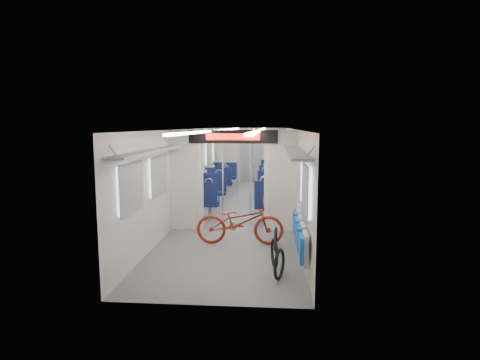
{
  "coord_description": "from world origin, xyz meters",
  "views": [
    {
      "loc": [
        0.86,
        -11.06,
        2.4
      ],
      "look_at": [
        0.13,
        -1.72,
        1.12
      ],
      "focal_mm": 30.0,
      "sensor_mm": 36.0,
      "label": 1
    }
  ],
  "objects_px": {
    "bicycle": "(240,222)",
    "bike_hoop_b": "(274,255)",
    "stanchion_far_left": "(237,164)",
    "seat_bay_far_left": "(222,177)",
    "seat_bay_far_right": "(273,175)",
    "stanchion_near_right": "(250,179)",
    "bike_hoop_c": "(276,240)",
    "seat_bay_near_right": "(274,193)",
    "bike_hoop_a": "(279,266)",
    "stanchion_far_right": "(254,164)",
    "seat_bay_near_left": "(206,193)",
    "flip_bench": "(300,234)",
    "stanchion_near_left": "(223,178)"
  },
  "relations": [
    {
      "from": "stanchion_near_right",
      "to": "stanchion_far_right",
      "type": "xyz_separation_m",
      "value": [
        -0.07,
        3.67,
        0.0
      ]
    },
    {
      "from": "bike_hoop_c",
      "to": "stanchion_far_left",
      "type": "xyz_separation_m",
      "value": [
        -1.21,
        5.56,
        0.94
      ]
    },
    {
      "from": "bike_hoop_a",
      "to": "stanchion_far_right",
      "type": "bearing_deg",
      "value": 95.73
    },
    {
      "from": "seat_bay_near_left",
      "to": "stanchion_near_left",
      "type": "relative_size",
      "value": 0.89
    },
    {
      "from": "seat_bay_far_right",
      "to": "seat_bay_far_left",
      "type": "bearing_deg",
      "value": -172.9
    },
    {
      "from": "seat_bay_near_left",
      "to": "flip_bench",
      "type": "bearing_deg",
      "value": -61.38
    },
    {
      "from": "bike_hoop_c",
      "to": "stanchion_near_right",
      "type": "height_order",
      "value": "stanchion_near_right"
    },
    {
      "from": "flip_bench",
      "to": "stanchion_far_right",
      "type": "distance_m",
      "value": 6.53
    },
    {
      "from": "seat_bay_near_left",
      "to": "seat_bay_near_right",
      "type": "distance_m",
      "value": 1.87
    },
    {
      "from": "bike_hoop_c",
      "to": "seat_bay_near_right",
      "type": "bearing_deg",
      "value": 90.46
    },
    {
      "from": "bicycle",
      "to": "seat_bay_near_right",
      "type": "bearing_deg",
      "value": -14.43
    },
    {
      "from": "stanchion_far_left",
      "to": "bike_hoop_c",
      "type": "bearing_deg",
      "value": -77.69
    },
    {
      "from": "seat_bay_far_right",
      "to": "stanchion_near_left",
      "type": "xyz_separation_m",
      "value": [
        -1.23,
        -5.19,
        0.57
      ]
    },
    {
      "from": "seat_bay_near_left",
      "to": "seat_bay_far_left",
      "type": "relative_size",
      "value": 1.01
    },
    {
      "from": "flip_bench",
      "to": "seat_bay_far_left",
      "type": "distance_m",
      "value": 8.13
    },
    {
      "from": "seat_bay_far_right",
      "to": "stanchion_near_right",
      "type": "bearing_deg",
      "value": -96.11
    },
    {
      "from": "bike_hoop_a",
      "to": "stanchion_near_left",
      "type": "xyz_separation_m",
      "value": [
        -1.3,
        3.44,
        0.93
      ]
    },
    {
      "from": "bike_hoop_c",
      "to": "seat_bay_far_right",
      "type": "bearing_deg",
      "value": 90.21
    },
    {
      "from": "bike_hoop_b",
      "to": "seat_bay_far_right",
      "type": "bearing_deg",
      "value": 89.96
    },
    {
      "from": "stanchion_far_left",
      "to": "bike_hoop_b",
      "type": "bearing_deg",
      "value": -79.68
    },
    {
      "from": "seat_bay_far_right",
      "to": "stanchion_far_left",
      "type": "bearing_deg",
      "value": -126.02
    },
    {
      "from": "stanchion_far_right",
      "to": "bicycle",
      "type": "bearing_deg",
      "value": -90.65
    },
    {
      "from": "seat_bay_far_left",
      "to": "seat_bay_far_right",
      "type": "bearing_deg",
      "value": 7.1
    },
    {
      "from": "bike_hoop_c",
      "to": "stanchion_far_left",
      "type": "relative_size",
      "value": 0.2
    },
    {
      "from": "stanchion_near_right",
      "to": "stanchion_far_right",
      "type": "bearing_deg",
      "value": 91.12
    },
    {
      "from": "seat_bay_near_right",
      "to": "stanchion_near_left",
      "type": "bearing_deg",
      "value": -132.96
    },
    {
      "from": "bicycle",
      "to": "bike_hoop_c",
      "type": "distance_m",
      "value": 0.87
    },
    {
      "from": "bike_hoop_a",
      "to": "stanchion_far_right",
      "type": "distance_m",
      "value": 7.11
    },
    {
      "from": "flip_bench",
      "to": "seat_bay_near_right",
      "type": "height_order",
      "value": "seat_bay_near_right"
    },
    {
      "from": "seat_bay_near_left",
      "to": "stanchion_near_right",
      "type": "xyz_separation_m",
      "value": [
        1.3,
        -1.45,
        0.61
      ]
    },
    {
      "from": "stanchion_near_right",
      "to": "bike_hoop_a",
      "type": "bearing_deg",
      "value": -79.3
    },
    {
      "from": "stanchion_near_right",
      "to": "bike_hoop_c",
      "type": "bearing_deg",
      "value": -72.75
    },
    {
      "from": "bike_hoop_b",
      "to": "seat_bay_far_right",
      "type": "distance_m",
      "value": 8.12
    },
    {
      "from": "seat_bay_near_left",
      "to": "stanchion_near_left",
      "type": "height_order",
      "value": "stanchion_near_left"
    },
    {
      "from": "seat_bay_far_right",
      "to": "bicycle",
      "type": "bearing_deg",
      "value": -95.86
    },
    {
      "from": "seat_bay_near_right",
      "to": "stanchion_near_left",
      "type": "relative_size",
      "value": 1.01
    },
    {
      "from": "bicycle",
      "to": "bike_hoop_b",
      "type": "height_order",
      "value": "bicycle"
    },
    {
      "from": "bicycle",
      "to": "stanchion_near_right",
      "type": "relative_size",
      "value": 0.77
    },
    {
      "from": "flip_bench",
      "to": "bike_hoop_a",
      "type": "height_order",
      "value": "flip_bench"
    },
    {
      "from": "bicycle",
      "to": "stanchion_near_right",
      "type": "xyz_separation_m",
      "value": [
        0.13,
        1.5,
        0.69
      ]
    },
    {
      "from": "seat_bay_far_left",
      "to": "stanchion_near_right",
      "type": "relative_size",
      "value": 0.88
    },
    {
      "from": "bike_hoop_c",
      "to": "stanchion_near_right",
      "type": "xyz_separation_m",
      "value": [
        -0.59,
        1.91,
        0.94
      ]
    },
    {
      "from": "bicycle",
      "to": "seat_bay_near_right",
      "type": "relative_size",
      "value": 0.76
    },
    {
      "from": "seat_bay_near_right",
      "to": "stanchion_near_right",
      "type": "distance_m",
      "value": 1.63
    },
    {
      "from": "flip_bench",
      "to": "stanchion_near_left",
      "type": "distance_m",
      "value": 3.34
    },
    {
      "from": "stanchion_far_right",
      "to": "bike_hoop_a",
      "type": "bearing_deg",
      "value": -84.27
    },
    {
      "from": "stanchion_far_left",
      "to": "seat_bay_far_left",
      "type": "bearing_deg",
      "value": 116.02
    },
    {
      "from": "bicycle",
      "to": "seat_bay_near_left",
      "type": "xyz_separation_m",
      "value": [
        -1.17,
        2.94,
        0.07
      ]
    },
    {
      "from": "seat_bay_near_right",
      "to": "bicycle",
      "type": "bearing_deg",
      "value": -103.42
    },
    {
      "from": "seat_bay_far_right",
      "to": "stanchion_far_right",
      "type": "relative_size",
      "value": 1.01
    }
  ]
}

